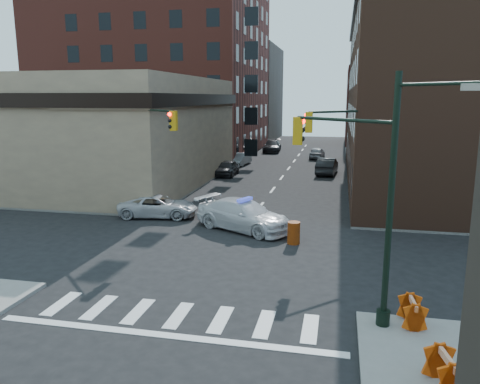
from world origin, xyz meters
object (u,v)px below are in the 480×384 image
at_px(parked_car_enear, 327,166).
at_px(barrel_road, 294,233).
at_px(parked_car_wnear, 227,168).
at_px(pedestrian_a, 150,200).
at_px(barrel_bank, 207,211).
at_px(pickup, 158,206).
at_px(police_car, 244,215).
at_px(parked_car_wfar, 241,159).
at_px(barricade_se_a, 412,312).
at_px(pedestrian_b, 100,198).
at_px(barricade_nw_a, 155,203).

relative_size(parked_car_enear, barrel_road, 4.24).
relative_size(parked_car_wnear, pedestrian_a, 2.68).
bearing_deg(parked_car_enear, pedestrian_a, 65.61).
relative_size(pedestrian_a, barrel_bank, 1.65).
distance_m(pickup, parked_car_wnear, 16.32).
distance_m(pickup, barrel_road, 9.63).
xyz_separation_m(police_car, parked_car_wfar, (-5.53, 25.22, -0.20)).
relative_size(barrel_road, barricade_se_a, 0.98).
xyz_separation_m(pedestrian_b, barrel_bank, (7.19, 0.05, -0.51)).
distance_m(pickup, pedestrian_a, 0.85).
bearing_deg(barricade_se_a, parked_car_enear, 3.05).
bearing_deg(barrel_bank, pickup, -176.82).
height_order(police_car, pedestrian_a, pedestrian_a).
height_order(pedestrian_a, barricade_nw_a, pedestrian_a).
distance_m(parked_car_enear, barricade_se_a, 31.31).
relative_size(parked_car_wnear, pedestrian_b, 2.53).
bearing_deg(pedestrian_b, parked_car_wnear, 76.44).
xyz_separation_m(parked_car_wnear, barricade_se_a, (12.99, -28.31, -0.14)).
xyz_separation_m(parked_car_wnear, pedestrian_b, (-4.56, -16.19, 0.27)).
bearing_deg(parked_car_wfar, pedestrian_a, -84.97).
relative_size(parked_car_enear, pedestrian_b, 2.89).
bearing_deg(barricade_se_a, parked_car_wfar, 16.76).
bearing_deg(parked_car_enear, pickup, 67.77).
height_order(pedestrian_b, barricade_se_a, pedestrian_b).
xyz_separation_m(pickup, pedestrian_b, (-4.04, 0.12, 0.31)).
bearing_deg(barricade_nw_a, barrel_road, -14.64).
height_order(parked_car_wnear, pedestrian_a, pedestrian_a).
height_order(parked_car_enear, barricade_se_a, parked_car_enear).
bearing_deg(barrel_bank, parked_car_wfar, 96.95).
bearing_deg(police_car, barricade_se_a, -116.87).
height_order(pickup, barricade_nw_a, pickup).
bearing_deg(pedestrian_a, barricade_nw_a, 121.30).
bearing_deg(barricade_nw_a, pedestrian_b, -148.49).
height_order(pedestrian_b, barrel_bank, pedestrian_b).
relative_size(police_car, parked_car_wnear, 1.37).
xyz_separation_m(police_car, barrel_bank, (-2.69, 1.91, -0.37)).
distance_m(pedestrian_b, barricade_nw_a, 3.56).
bearing_deg(pickup, barrel_bank, -94.66).
distance_m(pedestrian_b, barrel_road, 13.49).
bearing_deg(parked_car_enear, barrel_bank, 75.54).
distance_m(parked_car_wfar, barricade_se_a, 37.86).
bearing_deg(pickup, police_car, -114.38).
distance_m(barricade_se_a, barricade_nw_a, 19.42).
relative_size(parked_car_wfar, barricade_nw_a, 3.68).
height_order(pedestrian_a, pedestrian_b, pedestrian_b).
bearing_deg(parked_car_enear, police_car, 84.13).
bearing_deg(barrel_road, barricade_nw_a, 152.46).
xyz_separation_m(parked_car_enear, pedestrian_a, (-10.55, -18.69, 0.14)).
distance_m(police_car, parked_car_wnear, 18.81).
bearing_deg(barrel_bank, police_car, -35.36).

